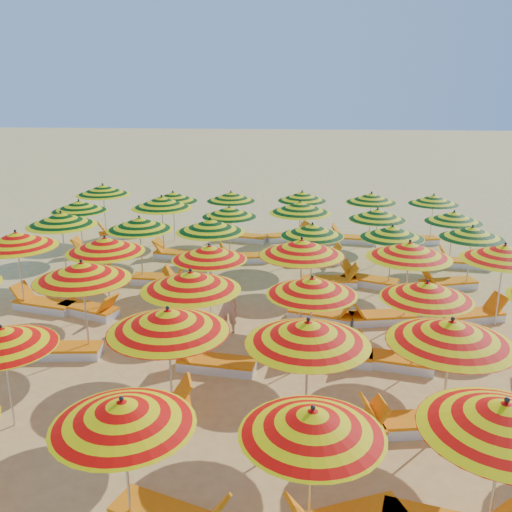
{
  "coord_description": "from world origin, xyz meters",
  "views": [
    {
      "loc": [
        1.12,
        -13.95,
        6.11
      ],
      "look_at": [
        0.0,
        0.5,
        1.6
      ],
      "focal_mm": 40.0,
      "sensor_mm": 36.0,
      "label": 1
    }
  ],
  "objects_px": {
    "lounger_11": "(215,363)",
    "lounger_29": "(316,259)",
    "umbrella_27": "(312,230)",
    "lounger_35": "(415,240)",
    "umbrella_24": "(61,219)",
    "lounger_19": "(472,316)",
    "umbrella_8": "(168,321)",
    "lounger_20": "(87,275)",
    "lounger_17": "(323,315)",
    "lounger_23": "(330,281)",
    "umbrella_31": "(162,202)",
    "umbrella_32": "(229,212)",
    "lounger_24": "(368,281)",
    "umbrella_25": "(139,224)",
    "umbrella_28": "(392,232)",
    "umbrella_13": "(82,271)",
    "lounger_16": "(90,310)",
    "umbrella_40": "(371,198)",
    "lounger_22": "(191,284)",
    "lounger_6": "(148,409)",
    "lounger_25": "(447,284)",
    "lounger_30": "(464,263)",
    "umbrella_22": "(409,250)",
    "lounger_27": "(177,254)",
    "umbrella_20": "(209,253)",
    "umbrella_18": "(16,240)",
    "umbrella_23": "(504,253)",
    "umbrella_7": "(2,337)",
    "umbrella_33": "(300,207)",
    "umbrella_9": "(308,332)",
    "lounger_33": "(288,236)",
    "lounger_12": "(332,355)",
    "lounger_26": "(97,252)",
    "umbrella_19": "(105,245)",
    "umbrella_39": "(302,196)",
    "umbrella_10": "(451,332)",
    "lounger_10": "(62,350)",
    "umbrella_29": "(472,232)",
    "umbrella_35": "(454,217)",
    "umbrella_16": "(427,290)",
    "umbrella_37": "(173,197)",
    "lounger_15": "(43,304)",
    "umbrella_3": "(312,422)",
    "lounger_18": "(381,317)",
    "umbrella_4": "(505,416)",
    "umbrella_34": "(377,214)",
    "lounger_21": "(161,279)",
    "lounger_8": "(406,424)",
    "umbrella_38": "(231,196)",
    "lounger_34": "(353,239)",
    "beachgoer_a": "(228,307)",
    "umbrella_15": "(312,286)",
    "lounger_13": "(392,360)",
    "lounger_28": "(244,258)"
  },
  "relations": [
    {
      "from": "lounger_19",
      "to": "lounger_25",
      "type": "bearing_deg",
      "value": 74.94
    },
    {
      "from": "umbrella_7",
      "to": "umbrella_33",
      "type": "xyz_separation_m",
      "value": [
        5.18,
        10.17,
        0.19
      ]
    },
    {
      "from": "umbrella_8",
      "to": "lounger_24",
      "type": "relative_size",
      "value": 1.4
    },
    {
      "from": "umbrella_8",
      "to": "lounger_20",
      "type": "bearing_deg",
      "value": 120.28
    },
    {
      "from": "umbrella_28",
      "to": "umbrella_13",
      "type": "bearing_deg",
      "value": -146.75
    },
    {
      "from": "umbrella_31",
      "to": "umbrella_32",
      "type": "height_order",
      "value": "umbrella_31"
    },
    {
      "from": "umbrella_40",
      "to": "umbrella_23",
      "type": "bearing_deg",
      "value": -72.2
    },
    {
      "from": "umbrella_19",
      "to": "lounger_19",
      "type": "xyz_separation_m",
      "value": [
        9.71,
        0.2,
        -1.78
      ]
    },
    {
      "from": "umbrella_18",
      "to": "umbrella_23",
      "type": "relative_size",
      "value": 0.96
    },
    {
      "from": "umbrella_24",
      "to": "lounger_19",
      "type": "distance_m",
      "value": 12.26
    },
    {
      "from": "umbrella_9",
      "to": "lounger_33",
      "type": "height_order",
      "value": "umbrella_9"
    },
    {
      "from": "umbrella_3",
      "to": "umbrella_13",
      "type": "bearing_deg",
      "value": 134.28
    },
    {
      "from": "lounger_11",
      "to": "lounger_29",
      "type": "xyz_separation_m",
      "value": [
        2.39,
        7.73,
        0.0
      ]
    },
    {
      "from": "umbrella_19",
      "to": "umbrella_35",
      "type": "xyz_separation_m",
      "value": [
        10.19,
        4.74,
        -0.18
      ]
    },
    {
      "from": "umbrella_16",
      "to": "lounger_19",
      "type": "bearing_deg",
      "value": 55.38
    },
    {
      "from": "umbrella_15",
      "to": "lounger_13",
      "type": "relative_size",
      "value": 1.45
    },
    {
      "from": "lounger_12",
      "to": "lounger_24",
      "type": "height_order",
      "value": "same"
    },
    {
      "from": "umbrella_20",
      "to": "umbrella_25",
      "type": "relative_size",
      "value": 1.07
    },
    {
      "from": "umbrella_19",
      "to": "lounger_19",
      "type": "height_order",
      "value": "umbrella_19"
    },
    {
      "from": "lounger_8",
      "to": "umbrella_31",
      "type": "bearing_deg",
      "value": -65.35
    },
    {
      "from": "umbrella_13",
      "to": "umbrella_22",
      "type": "relative_size",
      "value": 1.01
    },
    {
      "from": "umbrella_29",
      "to": "umbrella_31",
      "type": "relative_size",
      "value": 0.96
    },
    {
      "from": "umbrella_27",
      "to": "lounger_35",
      "type": "distance_m",
      "value": 6.65
    },
    {
      "from": "lounger_20",
      "to": "lounger_29",
      "type": "relative_size",
      "value": 0.99
    },
    {
      "from": "lounger_11",
      "to": "lounger_28",
      "type": "bearing_deg",
      "value": -81.38
    },
    {
      "from": "umbrella_25",
      "to": "lounger_29",
      "type": "xyz_separation_m",
      "value": [
        5.48,
        2.3,
        -1.74
      ]
    },
    {
      "from": "umbrella_4",
      "to": "umbrella_34",
      "type": "distance_m",
      "value": 12.3
    },
    {
      "from": "umbrella_29",
      "to": "umbrella_33",
      "type": "distance_m",
      "value": 5.55
    },
    {
      "from": "lounger_17",
      "to": "lounger_23",
      "type": "bearing_deg",
      "value": 100.13
    },
    {
      "from": "umbrella_22",
      "to": "lounger_27",
      "type": "relative_size",
      "value": 1.41
    },
    {
      "from": "lounger_12",
      "to": "lounger_26",
      "type": "relative_size",
      "value": 1.03
    },
    {
      "from": "umbrella_16",
      "to": "lounger_15",
      "type": "bearing_deg",
      "value": 164.99
    },
    {
      "from": "umbrella_8",
      "to": "umbrella_32",
      "type": "relative_size",
      "value": 1.28
    },
    {
      "from": "lounger_16",
      "to": "umbrella_40",
      "type": "bearing_deg",
      "value": 63.54
    },
    {
      "from": "lounger_34",
      "to": "beachgoer_a",
      "type": "xyz_separation_m",
      "value": [
        -3.84,
        -8.56,
        0.55
      ]
    },
    {
      "from": "lounger_10",
      "to": "lounger_29",
      "type": "height_order",
      "value": "same"
    },
    {
      "from": "lounger_35",
      "to": "lounger_22",
      "type": "bearing_deg",
      "value": 20.8
    },
    {
      "from": "umbrella_10",
      "to": "umbrella_33",
      "type": "distance_m",
      "value": 10.23
    },
    {
      "from": "umbrella_3",
      "to": "lounger_18",
      "type": "distance_m",
      "value": 7.91
    },
    {
      "from": "lounger_17",
      "to": "lounger_21",
      "type": "bearing_deg",
      "value": 170.62
    },
    {
      "from": "lounger_10",
      "to": "lounger_21",
      "type": "height_order",
      "value": "same"
    },
    {
      "from": "umbrella_38",
      "to": "lounger_33",
      "type": "xyz_separation_m",
      "value": [
        2.23,
        0.31,
        -1.62
      ]
    },
    {
      "from": "umbrella_7",
      "to": "lounger_33",
      "type": "relative_size",
      "value": 1.11
    },
    {
      "from": "lounger_30",
      "to": "umbrella_22",
      "type": "bearing_deg",
      "value": 67.83
    },
    {
      "from": "umbrella_16",
      "to": "umbrella_37",
      "type": "distance_m",
      "value": 12.45
    },
    {
      "from": "umbrella_19",
      "to": "umbrella_39",
      "type": "height_order",
      "value": "umbrella_19"
    },
    {
      "from": "lounger_6",
      "to": "lounger_25",
      "type": "distance_m",
      "value": 10.43
    },
    {
      "from": "umbrella_23",
      "to": "lounger_26",
      "type": "relative_size",
      "value": 1.47
    },
    {
      "from": "umbrella_24",
      "to": "lounger_35",
      "type": "distance_m",
      "value": 12.94
    },
    {
      "from": "umbrella_8",
      "to": "lounger_27",
      "type": "relative_size",
      "value": 1.42
    }
  ]
}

